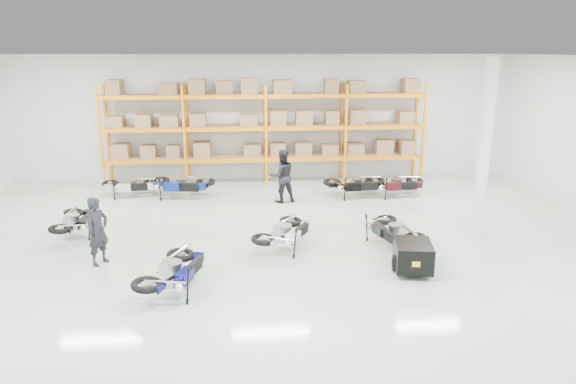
{
  "coord_description": "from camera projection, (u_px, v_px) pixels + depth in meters",
  "views": [
    {
      "loc": [
        -0.74,
        -11.65,
        4.68
      ],
      "look_at": [
        0.34,
        1.1,
        1.1
      ],
      "focal_mm": 32.0,
      "sensor_mm": 36.0,
      "label": 1
    }
  ],
  "objects": [
    {
      "name": "room",
      "position": [
        277.0,
        157.0,
        11.89
      ],
      "size": [
        18.0,
        18.0,
        18.0
      ],
      "color": "#B8CEBD",
      "rests_on": "ground"
    },
    {
      "name": "pallet_rack",
      "position": [
        265.0,
        120.0,
        18.08
      ],
      "size": [
        11.28,
        0.98,
        3.62
      ],
      "color": "orange",
      "rests_on": "ground"
    },
    {
      "name": "structural_column",
      "position": [
        484.0,
        150.0,
        12.8
      ],
      "size": [
        0.25,
        0.25,
        4.5
      ],
      "primitive_type": "cube",
      "color": "white",
      "rests_on": "ground"
    },
    {
      "name": "moto_blue_centre",
      "position": [
        175.0,
        266.0,
        10.16
      ],
      "size": [
        1.39,
        1.95,
        1.14
      ],
      "primitive_type": null,
      "rotation": [
        0.0,
        -0.09,
        2.82
      ],
      "color": "#09074D",
      "rests_on": "ground"
    },
    {
      "name": "moto_silver_left",
      "position": [
        286.0,
        228.0,
        12.33
      ],
      "size": [
        1.63,
        1.92,
        1.12
      ],
      "primitive_type": null,
      "rotation": [
        0.0,
        -0.09,
        2.6
      ],
      "color": "silver",
      "rests_on": "ground"
    },
    {
      "name": "moto_black_far_left",
      "position": [
        75.0,
        217.0,
        13.24
      ],
      "size": [
        0.87,
        1.64,
        1.04
      ],
      "primitive_type": null,
      "rotation": [
        0.0,
        -0.09,
        3.19
      ],
      "color": "black",
      "rests_on": "ground"
    },
    {
      "name": "moto_touring_right",
      "position": [
        392.0,
        226.0,
        12.52
      ],
      "size": [
        1.18,
        1.8,
        1.07
      ],
      "primitive_type": null,
      "rotation": [
        0.0,
        -0.09,
        0.23
      ],
      "color": "black",
      "rests_on": "ground"
    },
    {
      "name": "trailer",
      "position": [
        413.0,
        256.0,
        11.01
      ],
      "size": [
        0.93,
        1.66,
        0.68
      ],
      "rotation": [
        0.0,
        0.0,
        -0.18
      ],
      "color": "black",
      "rests_on": "ground"
    },
    {
      "name": "moto_back_a",
      "position": [
        180.0,
        180.0,
        16.61
      ],
      "size": [
        2.0,
        1.27,
        1.2
      ],
      "primitive_type": null,
      "rotation": [
        0.0,
        -0.09,
        1.37
      ],
      "color": "navy",
      "rests_on": "ground"
    },
    {
      "name": "moto_back_b",
      "position": [
        130.0,
        182.0,
        16.74
      ],
      "size": [
        1.64,
        0.88,
        1.04
      ],
      "primitive_type": null,
      "rotation": [
        0.0,
        -0.09,
        1.63
      ],
      "color": "silver",
      "rests_on": "ground"
    },
    {
      "name": "moto_back_c",
      "position": [
        356.0,
        180.0,
        16.68
      ],
      "size": [
        1.83,
        0.98,
        1.15
      ],
      "primitive_type": null,
      "rotation": [
        0.0,
        -0.09,
        1.63
      ],
      "color": "black",
      "rests_on": "ground"
    },
    {
      "name": "moto_back_d",
      "position": [
        396.0,
        180.0,
        16.79
      ],
      "size": [
        1.73,
        0.9,
        1.11
      ],
      "primitive_type": null,
      "rotation": [
        0.0,
        -0.09,
        1.6
      ],
      "color": "#3E0C12",
      "rests_on": "ground"
    },
    {
      "name": "person_left",
      "position": [
        98.0,
        231.0,
        11.38
      ],
      "size": [
        0.61,
        0.68,
        1.55
      ],
      "primitive_type": "imported",
      "rotation": [
        0.0,
        0.0,
        1.03
      ],
      "color": "black",
      "rests_on": "ground"
    },
    {
      "name": "person_back",
      "position": [
        282.0,
        176.0,
        16.04
      ],
      "size": [
        0.94,
        0.81,
        1.68
      ],
      "primitive_type": "imported",
      "rotation": [
        0.0,
        0.0,
        3.37
      ],
      "color": "black",
      "rests_on": "ground"
    }
  ]
}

